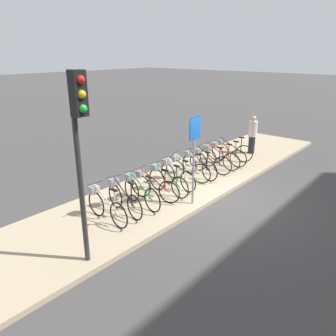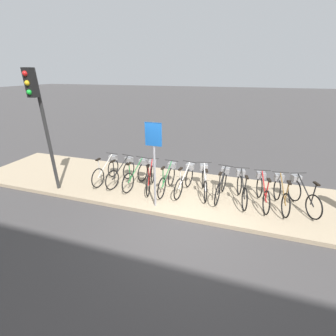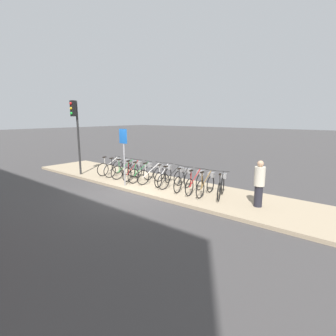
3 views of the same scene
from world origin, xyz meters
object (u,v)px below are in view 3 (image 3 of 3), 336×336
parked_bicycle_5 (153,173)px  parked_bicycle_11 (221,185)px  parked_bicycle_4 (143,172)px  traffic_light (75,122)px  parked_bicycle_10 (207,184)px  parked_bicycle_6 (164,175)px  pedestrian (259,183)px  parked_bicycle_2 (127,169)px  parked_bicycle_3 (134,170)px  parked_bicycle_0 (112,166)px  parked_bicycle_7 (173,177)px  parked_bicycle_9 (196,182)px  parked_bicycle_1 (120,167)px  parked_bicycle_8 (184,179)px  sign_post (124,148)px

parked_bicycle_5 → parked_bicycle_11: size_ratio=1.05×
parked_bicycle_4 → parked_bicycle_5: bearing=8.8°
traffic_light → parked_bicycle_10: bearing=9.5°
parked_bicycle_5 → parked_bicycle_6: bearing=8.5°
parked_bicycle_6 → pedestrian: pedestrian is taller
parked_bicycle_2 → pedestrian: size_ratio=1.01×
parked_bicycle_3 → parked_bicycle_5: bearing=4.0°
parked_bicycle_0 → parked_bicycle_7: 3.90m
parked_bicycle_9 → parked_bicycle_10: same height
parked_bicycle_1 → parked_bicycle_4: size_ratio=0.99×
parked_bicycle_9 → parked_bicycle_6: bearing=176.1°
parked_bicycle_6 → pedestrian: 4.18m
traffic_light → pedestrian: bearing=6.9°
parked_bicycle_0 → parked_bicycle_2: 1.15m
parked_bicycle_8 → parked_bicycle_9: size_ratio=1.00×
parked_bicycle_1 → parked_bicycle_0: bearing=-179.5°
traffic_light → sign_post: size_ratio=1.52×
parked_bicycle_1 → parked_bicycle_5: same height
parked_bicycle_1 → parked_bicycle_2: bearing=-3.8°
parked_bicycle_6 → parked_bicycle_9: size_ratio=0.98×
parked_bicycle_3 → traffic_light: traffic_light is taller
parked_bicycle_1 → sign_post: sign_post is taller
parked_bicycle_4 → parked_bicycle_5: same height
parked_bicycle_0 → sign_post: sign_post is taller
parked_bicycle_9 → pedestrian: bearing=-1.6°
parked_bicycle_1 → parked_bicycle_9: size_ratio=1.00×
parked_bicycle_9 → parked_bicycle_11: bearing=6.1°
parked_bicycle_2 → parked_bicycle_5: (1.62, 0.08, 0.00)m
parked_bicycle_1 → parked_bicycle_6: same height
pedestrian → traffic_light: size_ratio=0.42×
parked_bicycle_4 → parked_bicycle_5: (0.55, 0.09, 0.00)m
parked_bicycle_3 → parked_bicycle_9: 3.41m
parked_bicycle_9 → parked_bicycle_4: bearing=-178.8°
parked_bicycle_0 → parked_bicycle_2: size_ratio=1.01×
parked_bicycle_6 → parked_bicycle_8: bearing=-5.4°
parked_bicycle_5 → parked_bicycle_11: same height
parked_bicycle_10 → parked_bicycle_8: bearing=179.7°
parked_bicycle_2 → parked_bicycle_5: same height
parked_bicycle_4 → parked_bicycle_7: bearing=3.3°
parked_bicycle_0 → parked_bicycle_11: same height
parked_bicycle_9 → parked_bicycle_2: bearing=-179.2°
parked_bicycle_1 → parked_bicycle_3: (1.05, -0.03, 0.00)m
parked_bicycle_6 → parked_bicycle_11: (2.73, -0.00, 0.00)m
parked_bicycle_2 → parked_bicycle_10: size_ratio=1.00×
parked_bicycle_4 → parked_bicycle_11: same height
parked_bicycle_11 → traffic_light: traffic_light is taller
parked_bicycle_8 → sign_post: (-2.31, -1.10, 1.20)m
parked_bicycle_2 → parked_bicycle_3: size_ratio=1.01×
parked_bicycle_5 → sign_post: 1.75m
parked_bicycle_1 → parked_bicycle_2: 0.57m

